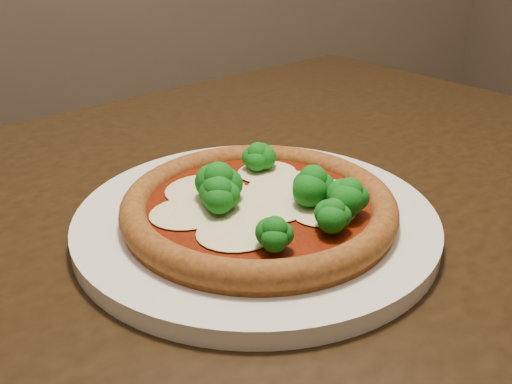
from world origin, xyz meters
name	(u,v)px	position (x,y,z in m)	size (l,w,h in m)	color
dining_table	(262,278)	(-0.05, -0.15, 0.65)	(1.40, 1.23, 0.75)	black
plate	(256,220)	(-0.08, -0.20, 0.76)	(0.35, 0.35, 0.02)	silver
pizza	(260,203)	(-0.08, -0.21, 0.78)	(0.26, 0.26, 0.06)	brown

